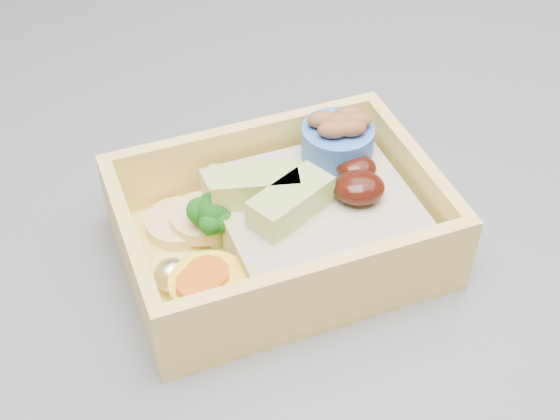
{
  "coord_description": "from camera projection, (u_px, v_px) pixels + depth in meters",
  "views": [
    {
      "loc": [
        0.08,
        -0.58,
        1.29
      ],
      "look_at": [
        0.09,
        -0.23,
        0.96
      ],
      "focal_mm": 50.0,
      "sensor_mm": 36.0,
      "label": 1
    }
  ],
  "objects": [
    {
      "name": "bento_box",
      "position": [
        288.0,
        220.0,
        0.49
      ],
      "size": [
        0.23,
        0.19,
        0.07
      ],
      "rotation": [
        0.0,
        0.0,
        0.32
      ],
      "color": "#FFDA69",
      "rests_on": "island"
    }
  ]
}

